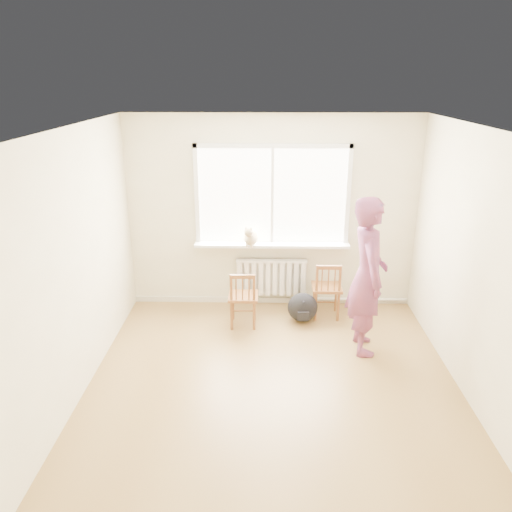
{
  "coord_description": "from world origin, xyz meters",
  "views": [
    {
      "loc": [
        -0.09,
        -4.45,
        3.16
      ],
      "look_at": [
        -0.2,
        1.2,
        1.1
      ],
      "focal_mm": 35.0,
      "sensor_mm": 36.0,
      "label": 1
    }
  ],
  "objects_px": {
    "chair_left": "(243,299)",
    "person": "(367,276)",
    "chair_right": "(327,290)",
    "backpack": "(303,307)",
    "cat": "(251,237)"
  },
  "relations": [
    {
      "from": "backpack",
      "to": "cat",
      "type": "bearing_deg",
      "value": 150.75
    },
    {
      "from": "cat",
      "to": "chair_right",
      "type": "bearing_deg",
      "value": -3.77
    },
    {
      "from": "chair_right",
      "to": "backpack",
      "type": "height_order",
      "value": "chair_right"
    },
    {
      "from": "chair_right",
      "to": "person",
      "type": "height_order",
      "value": "person"
    },
    {
      "from": "chair_left",
      "to": "person",
      "type": "height_order",
      "value": "person"
    },
    {
      "from": "cat",
      "to": "backpack",
      "type": "distance_m",
      "value": 1.19
    },
    {
      "from": "cat",
      "to": "backpack",
      "type": "bearing_deg",
      "value": -18.25
    },
    {
      "from": "chair_left",
      "to": "person",
      "type": "xyz_separation_m",
      "value": [
        1.48,
        -0.54,
        0.56
      ]
    },
    {
      "from": "chair_left",
      "to": "chair_right",
      "type": "height_order",
      "value": "chair_right"
    },
    {
      "from": "backpack",
      "to": "chair_left",
      "type": "bearing_deg",
      "value": -168.79
    },
    {
      "from": "chair_right",
      "to": "cat",
      "type": "xyz_separation_m",
      "value": [
        -1.04,
        0.28,
        0.67
      ]
    },
    {
      "from": "person",
      "to": "backpack",
      "type": "xyz_separation_m",
      "value": [
        -0.68,
        0.7,
        -0.75
      ]
    },
    {
      "from": "chair_right",
      "to": "person",
      "type": "distance_m",
      "value": 1.04
    },
    {
      "from": "chair_left",
      "to": "backpack",
      "type": "bearing_deg",
      "value": -168.75
    },
    {
      "from": "person",
      "to": "cat",
      "type": "height_order",
      "value": "person"
    }
  ]
}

